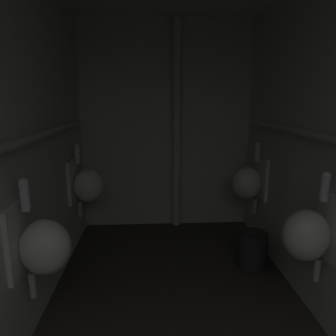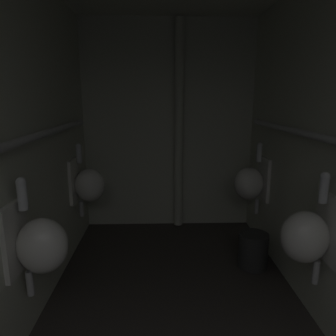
% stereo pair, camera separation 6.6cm
% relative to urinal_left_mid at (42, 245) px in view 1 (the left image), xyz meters
% --- Properties ---
extents(wall_left, '(0.06, 3.86, 2.40)m').
position_rel_urinal_left_mid_xyz_m(wall_left, '(-0.18, 0.05, 0.51)').
color(wall_left, beige).
rests_on(wall_left, ground).
extents(wall_back, '(2.08, 0.06, 2.40)m').
position_rel_urinal_left_mid_xyz_m(wall_back, '(0.83, 1.95, 0.51)').
color(wall_back, beige).
rests_on(wall_back, ground).
extents(urinal_left_mid, '(0.32, 0.30, 0.76)m').
position_rel_urinal_left_mid_xyz_m(urinal_left_mid, '(0.00, 0.00, 0.00)').
color(urinal_left_mid, silver).
extents(urinal_left_far, '(0.32, 0.30, 0.76)m').
position_rel_urinal_left_mid_xyz_m(urinal_left_far, '(0.00, 1.32, 0.00)').
color(urinal_left_far, silver).
extents(urinal_right_mid, '(0.32, 0.30, 0.76)m').
position_rel_urinal_left_mid_xyz_m(urinal_right_mid, '(1.67, 0.07, 0.00)').
color(urinal_right_mid, silver).
extents(urinal_right_far, '(0.32, 0.30, 0.76)m').
position_rel_urinal_left_mid_xyz_m(urinal_right_far, '(1.67, 1.34, 0.00)').
color(urinal_right_far, silver).
extents(supply_pipe_left, '(0.06, 3.06, 0.06)m').
position_rel_urinal_left_mid_xyz_m(supply_pipe_left, '(-0.09, 0.03, 0.60)').
color(supply_pipe_left, '#B2B2B2').
extents(standpipe_back_wall, '(0.10, 0.10, 2.35)m').
position_rel_urinal_left_mid_xyz_m(standpipe_back_wall, '(0.95, 1.84, 0.51)').
color(standpipe_back_wall, beige).
rests_on(standpipe_back_wall, ground).
extents(waste_bin, '(0.27, 0.27, 0.33)m').
position_rel_urinal_left_mid_xyz_m(waste_bin, '(1.59, 0.88, -0.52)').
color(waste_bin, '#2D2D2D').
rests_on(waste_bin, ground).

